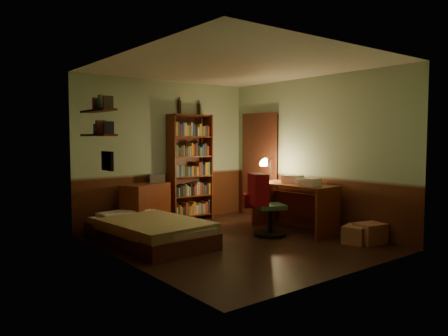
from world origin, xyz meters
TOP-DOWN VIEW (x-y plane):
  - floor at (0.00, 0.00)m, footprint 3.50×4.00m
  - ceiling at (0.00, 0.00)m, footprint 3.50×4.00m
  - wall_back at (0.00, 2.01)m, footprint 3.50×0.02m
  - wall_left at (-1.76, 0.00)m, footprint 0.02×4.00m
  - wall_right at (1.76, 0.00)m, footprint 0.02×4.00m
  - wall_front at (0.00, -2.01)m, footprint 3.50×0.02m
  - doorway at (1.72, 1.30)m, footprint 0.06×0.90m
  - door_trim at (1.69, 1.30)m, footprint 0.02×0.98m
  - bed at (-1.03, 0.77)m, footprint 1.18×2.11m
  - dresser at (-0.54, 1.76)m, footprint 0.96×0.72m
  - mini_stereo at (-0.26, 1.89)m, footprint 0.32×0.28m
  - bookshelf at (0.44, 1.85)m, footprint 0.88×0.35m
  - bottle_left at (0.28, 1.96)m, footprint 0.09×0.09m
  - bottle_right at (0.72, 1.96)m, footprint 0.07×0.07m
  - desk at (1.29, 0.01)m, footprint 0.66×1.50m
  - paper_stack at (1.39, 0.13)m, footprint 0.29×0.36m
  - desk_lamp at (1.47, 0.75)m, footprint 0.19×0.19m
  - office_chair at (0.72, -0.02)m, footprint 0.69×0.66m
  - red_jacket at (0.53, 0.22)m, footprint 0.28×0.44m
  - wall_shelf_lower at (-1.64, 1.10)m, footprint 0.20×0.90m
  - wall_shelf_upper at (-1.64, 1.10)m, footprint 0.20×0.90m
  - framed_picture at (-1.72, 0.60)m, footprint 0.04×0.32m
  - cardboard_box_a at (1.53, -1.30)m, footprint 0.46×0.39m
  - cardboard_box_b at (1.37, -1.16)m, footprint 0.44×0.39m

SIDE VIEW (x-z plane):
  - floor at x=0.00m, z-range -0.02..0.00m
  - cardboard_box_b at x=1.37m, z-range 0.00..0.26m
  - cardboard_box_a at x=1.53m, z-range 0.00..0.30m
  - bed at x=-1.03m, z-range 0.00..0.61m
  - dresser at x=-0.54m, z-range 0.00..0.77m
  - desk at x=1.29m, z-range 0.00..0.79m
  - office_chair at x=0.72m, z-range 0.00..1.08m
  - mini_stereo at x=-0.26m, z-range 0.77..0.91m
  - paper_stack at x=1.39m, z-range 0.79..0.92m
  - bookshelf at x=0.44m, z-range 0.00..1.99m
  - doorway at x=1.72m, z-range 0.00..2.00m
  - door_trim at x=1.69m, z-range -0.04..2.04m
  - desk_lamp at x=1.47m, z-range 0.79..1.31m
  - framed_picture at x=-1.72m, z-range 1.12..1.38m
  - wall_back at x=0.00m, z-range 0.00..2.60m
  - wall_left at x=-1.76m, z-range 0.00..2.60m
  - wall_right at x=1.76m, z-range 0.00..2.60m
  - wall_front at x=0.00m, z-range 0.00..2.60m
  - red_jacket at x=0.53m, z-range 1.08..1.58m
  - wall_shelf_lower at x=-1.64m, z-range 1.59..1.61m
  - wall_shelf_upper at x=-1.64m, z-range 1.94..1.96m
  - bottle_right at x=0.72m, z-range 1.99..2.21m
  - bottle_left at x=0.28m, z-range 1.99..2.25m
  - ceiling at x=0.00m, z-range 2.60..2.62m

